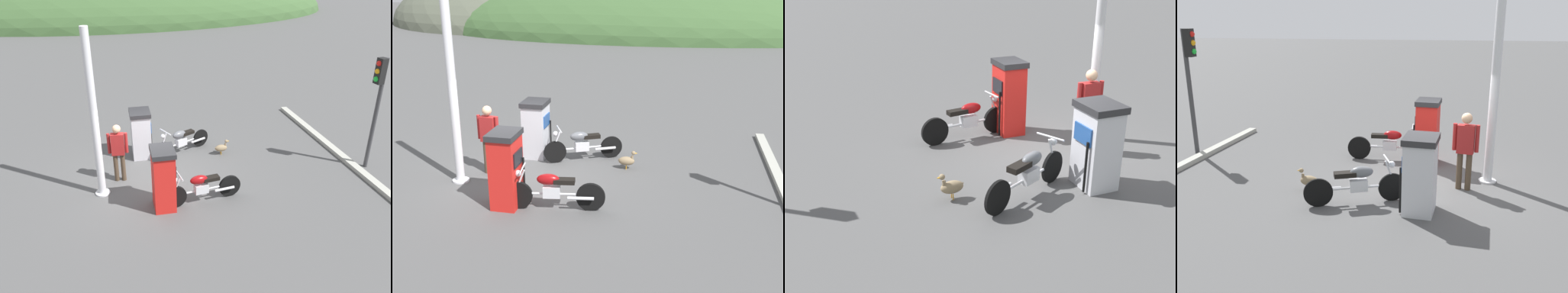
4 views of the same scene
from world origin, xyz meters
The scene contains 8 objects.
ground_plane centered at (0.00, 0.00, 0.00)m, with size 120.00×120.00×0.00m, color #4C4C4C.
fuel_pump_near centered at (0.10, -1.50, 0.85)m, with size 0.69×0.83×1.67m.
fuel_pump_far centered at (0.10, 1.51, 0.78)m, with size 0.74×0.84×1.54m.
motorcycle_near_pump centered at (1.10, -1.58, 0.45)m, with size 2.15×0.56×0.94m.
motorcycle_far_pump centered at (1.37, 1.31, 0.47)m, with size 2.01×0.91×0.94m.
attendant_person centered at (-0.79, 0.18, 1.00)m, with size 0.58×0.27×1.73m.
wandering_duck centered at (2.57, 0.81, 0.24)m, with size 0.50×0.22×0.50m.
canopy_support_pole centered at (-1.37, -0.38, 2.17)m, with size 0.40×0.40×4.49m.
Camera 3 is at (5.39, 7.34, 3.95)m, focal length 43.67 mm.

